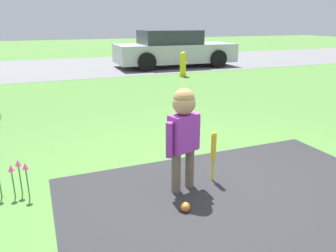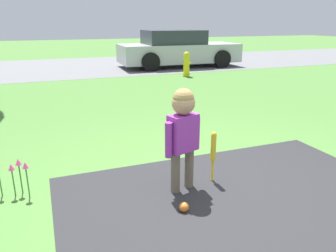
{
  "view_description": "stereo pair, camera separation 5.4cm",
  "coord_description": "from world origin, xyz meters",
  "px_view_note": "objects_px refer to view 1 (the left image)",
  "views": [
    {
      "loc": [
        -1.52,
        -2.45,
        1.64
      ],
      "look_at": [
        -0.25,
        0.67,
        0.56
      ],
      "focal_mm": 35.0,
      "sensor_mm": 36.0,
      "label": 1
    },
    {
      "loc": [
        -1.47,
        -2.47,
        1.64
      ],
      "look_at": [
        -0.25,
        0.67,
        0.56
      ],
      "focal_mm": 35.0,
      "sensor_mm": 36.0,
      "label": 2
    }
  ],
  "objects_px": {
    "sports_ball": "(185,207)",
    "parked_car": "(174,49)",
    "child": "(184,126)",
    "baseball_bat": "(213,149)",
    "fire_hydrant": "(183,64)"
  },
  "relations": [
    {
      "from": "child",
      "to": "sports_ball",
      "type": "distance_m",
      "value": 0.76
    },
    {
      "from": "fire_hydrant",
      "to": "parked_car",
      "type": "xyz_separation_m",
      "value": [
        0.64,
        2.24,
        0.26
      ]
    },
    {
      "from": "fire_hydrant",
      "to": "parked_car",
      "type": "distance_m",
      "value": 2.35
    },
    {
      "from": "baseball_bat",
      "to": "fire_hydrant",
      "type": "xyz_separation_m",
      "value": [
        2.62,
        6.49,
        0.01
      ]
    },
    {
      "from": "baseball_bat",
      "to": "sports_ball",
      "type": "xyz_separation_m",
      "value": [
        -0.52,
        -0.44,
        -0.32
      ]
    },
    {
      "from": "baseball_bat",
      "to": "sports_ball",
      "type": "distance_m",
      "value": 0.76
    },
    {
      "from": "child",
      "to": "parked_car",
      "type": "height_order",
      "value": "parked_car"
    },
    {
      "from": "child",
      "to": "fire_hydrant",
      "type": "height_order",
      "value": "child"
    },
    {
      "from": "sports_ball",
      "to": "parked_car",
      "type": "height_order",
      "value": "parked_car"
    },
    {
      "from": "parked_car",
      "to": "baseball_bat",
      "type": "bearing_deg",
      "value": -108.62
    },
    {
      "from": "child",
      "to": "baseball_bat",
      "type": "height_order",
      "value": "child"
    },
    {
      "from": "parked_car",
      "to": "child",
      "type": "bearing_deg",
      "value": -110.62
    },
    {
      "from": "sports_ball",
      "to": "fire_hydrant",
      "type": "xyz_separation_m",
      "value": [
        3.14,
        6.93,
        0.32
      ]
    },
    {
      "from": "child",
      "to": "sports_ball",
      "type": "bearing_deg",
      "value": -128.86
    },
    {
      "from": "child",
      "to": "sports_ball",
      "type": "xyz_separation_m",
      "value": [
        -0.15,
        -0.39,
        -0.63
      ]
    }
  ]
}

